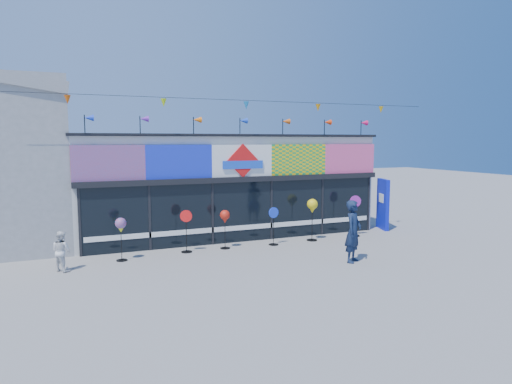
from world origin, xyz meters
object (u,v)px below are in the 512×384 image
blue_sign (383,204)px  spinner_5 (355,215)px  spinner_0 (121,226)px  spinner_3 (274,225)px  child (61,251)px  spinner_2 (225,218)px  spinner_1 (186,230)px  spinner_4 (312,207)px  adult_man (353,231)px

blue_sign → spinner_5: bearing=-140.7°
spinner_0 → spinner_3: spinner_3 is taller
blue_sign → spinner_0: (-11.16, -1.07, 0.02)m
spinner_3 → spinner_5: size_ratio=0.85×
spinner_5 → child: (-10.92, -0.78, -0.27)m
spinner_0 → spinner_2: spinner_0 is taller
blue_sign → spinner_1: 8.99m
blue_sign → spinner_2: bearing=-156.5°
spinner_3 → spinner_5: bearing=2.3°
spinner_2 → spinner_4: 3.54m
blue_sign → child: size_ratio=1.82×
spinner_0 → adult_man: (6.77, -3.02, -0.13)m
blue_sign → spinner_3: 5.80m
spinner_0 → spinner_1: 2.25m
spinner_4 → adult_man: 3.29m
spinner_0 → spinner_1: size_ratio=0.95×
blue_sign → adult_man: bearing=-119.5°
spinner_1 → spinner_5: 6.95m
spinner_4 → spinner_5: 2.05m
blue_sign → spinner_4: (-4.01, -0.84, 0.20)m
spinner_5 → adult_man: 4.06m
spinner_4 → spinner_5: size_ratio=0.98×
spinner_4 → spinner_5: (2.00, 0.04, -0.43)m
spinner_2 → adult_man: 4.57m
child → blue_sign: bearing=-124.8°
spinner_2 → child: 5.47m
spinner_1 → spinner_4: (4.94, -0.05, 0.52)m
spinner_4 → child: bearing=-175.2°
spinner_3 → blue_sign: bearing=9.5°
spinner_0 → spinner_5: size_ratio=0.85×
spinner_2 → child: size_ratio=1.16×
spinner_2 → spinner_4: bearing=-0.9°
blue_sign → child: 13.03m
blue_sign → spinner_1: bearing=-157.4°
spinner_5 → spinner_2: bearing=179.8°
spinner_2 → spinner_4: spinner_4 is taller
spinner_3 → child: (-7.22, -0.63, -0.14)m
spinner_5 → spinner_4: bearing=-178.9°
blue_sign → adult_man: blue_sign is taller
spinner_5 → blue_sign: bearing=21.8°
spinner_2 → spinner_3: bearing=-5.2°
spinner_1 → adult_man: (4.56, -3.30, 0.21)m
spinner_3 → adult_man: (1.32, -3.14, 0.24)m
spinner_4 → child: (-8.92, -0.74, -0.70)m
spinner_1 → adult_man: adult_man is taller
adult_man → blue_sign: bearing=7.1°
spinner_1 → spinner_3: (3.25, -0.17, -0.03)m
spinner_2 → spinner_1: bearing=-180.0°
blue_sign → spinner_4: blue_sign is taller
spinner_1 → spinner_2: bearing=0.0°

